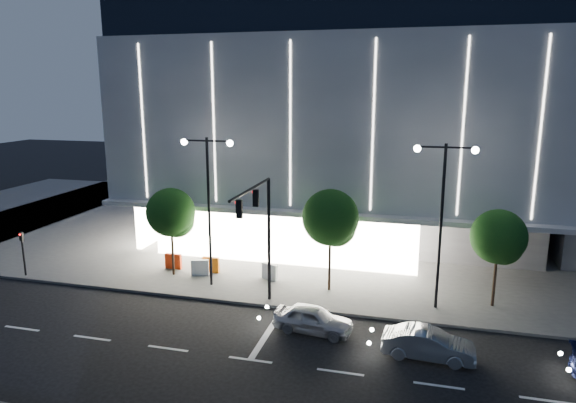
% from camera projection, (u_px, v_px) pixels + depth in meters
% --- Properties ---
extents(ground, '(160.00, 160.00, 0.00)m').
position_uv_depth(ground, '(221.00, 339.00, 24.52)').
color(ground, black).
rests_on(ground, ground).
extents(sidewalk_museum, '(70.00, 40.00, 0.15)m').
position_uv_depth(sidewalk_museum, '(373.00, 221.00, 45.95)').
color(sidewalk_museum, '#474747').
rests_on(sidewalk_museum, ground).
extents(museum, '(30.00, 25.80, 18.00)m').
position_uv_depth(museum, '(351.00, 118.00, 42.86)').
color(museum, '#4C4C51').
rests_on(museum, ground).
extents(traffic_mast, '(0.33, 5.89, 7.07)m').
position_uv_depth(traffic_mast, '(261.00, 221.00, 26.34)').
color(traffic_mast, black).
rests_on(traffic_mast, ground).
extents(street_lamp_west, '(3.16, 0.36, 9.00)m').
position_uv_depth(street_lamp_west, '(208.00, 190.00, 29.64)').
color(street_lamp_west, black).
rests_on(street_lamp_west, ground).
extents(street_lamp_east, '(3.16, 0.36, 9.00)m').
position_uv_depth(street_lamp_east, '(442.00, 202.00, 26.44)').
color(street_lamp_east, black).
rests_on(street_lamp_east, ground).
extents(ped_signal_far, '(0.22, 0.24, 3.00)m').
position_uv_depth(ped_signal_far, '(23.00, 249.00, 32.05)').
color(ped_signal_far, black).
rests_on(ped_signal_far, ground).
extents(tree_left, '(3.02, 3.02, 5.72)m').
position_uv_depth(tree_left, '(171.00, 215.00, 31.75)').
color(tree_left, black).
rests_on(tree_left, ground).
extents(tree_mid, '(3.25, 3.25, 6.15)m').
position_uv_depth(tree_mid, '(331.00, 221.00, 29.23)').
color(tree_mid, black).
rests_on(tree_mid, ground).
extents(tree_right, '(2.91, 2.91, 5.51)m').
position_uv_depth(tree_right, '(499.00, 240.00, 27.11)').
color(tree_right, black).
rests_on(tree_right, ground).
extents(car_lead, '(4.10, 2.06, 1.34)m').
position_uv_depth(car_lead, '(313.00, 319.00, 25.08)').
color(car_lead, '#A9ABB1').
rests_on(car_lead, ground).
extents(car_second, '(4.11, 1.66, 1.33)m').
position_uv_depth(car_second, '(428.00, 344.00, 22.64)').
color(car_second, '#ACB0B4').
rests_on(car_second, ground).
extents(barrier_a, '(1.10, 0.25, 1.00)m').
position_uv_depth(barrier_a, '(173.00, 261.00, 33.53)').
color(barrier_a, red).
rests_on(barrier_a, sidewalk_museum).
extents(barrier_b, '(1.13, 0.56, 1.00)m').
position_uv_depth(barrier_b, '(200.00, 267.00, 32.36)').
color(barrier_b, white).
rests_on(barrier_b, sidewalk_museum).
extents(barrier_c, '(1.11, 0.27, 1.00)m').
position_uv_depth(barrier_c, '(211.00, 265.00, 32.85)').
color(barrier_c, '#D25F0B').
rests_on(barrier_c, sidewalk_museum).
extents(barrier_d, '(1.11, 0.64, 1.00)m').
position_uv_depth(barrier_d, '(270.00, 271.00, 31.66)').
color(barrier_d, white).
rests_on(barrier_d, sidewalk_museum).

